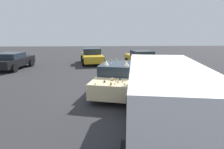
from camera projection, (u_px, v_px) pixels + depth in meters
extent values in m
plane|color=#2D2D30|center=(118.00, 91.00, 10.04)|extent=(60.00, 60.00, 0.00)
cube|color=beige|center=(118.00, 80.00, 9.91)|extent=(4.97, 2.90, 0.68)
cube|color=#1E2833|center=(118.00, 68.00, 9.94)|extent=(2.57, 2.17, 0.51)
cylinder|color=black|center=(133.00, 96.00, 8.41)|extent=(0.66, 0.37, 0.63)
cylinder|color=black|center=(92.00, 93.00, 8.77)|extent=(0.66, 0.37, 0.63)
cylinder|color=black|center=(138.00, 80.00, 11.17)|extent=(0.66, 0.37, 0.63)
cylinder|color=black|center=(106.00, 78.00, 11.53)|extent=(0.66, 0.37, 0.63)
ellipsoid|color=black|center=(135.00, 87.00, 9.19)|extent=(0.16, 0.06, 0.15)
ellipsoid|color=black|center=(103.00, 74.00, 10.49)|extent=(0.13, 0.05, 0.09)
ellipsoid|color=black|center=(137.00, 78.00, 10.74)|extent=(0.12, 0.05, 0.10)
ellipsoid|color=black|center=(134.00, 86.00, 8.78)|extent=(0.14, 0.05, 0.08)
ellipsoid|color=black|center=(103.00, 78.00, 10.56)|extent=(0.20, 0.07, 0.12)
ellipsoid|color=black|center=(137.00, 79.00, 10.84)|extent=(0.14, 0.05, 0.14)
cylinder|color=#A87A38|center=(113.00, 80.00, 8.44)|extent=(0.11, 0.11, 0.09)
sphere|color=silver|center=(95.00, 84.00, 7.82)|extent=(0.07, 0.07, 0.07)
cone|color=gray|center=(124.00, 84.00, 7.86)|extent=(0.11, 0.11, 0.07)
cylinder|color=#A87A38|center=(111.00, 84.00, 7.76)|extent=(0.10, 0.10, 0.10)
cone|color=silver|center=(113.00, 79.00, 8.54)|extent=(0.13, 0.13, 0.13)
sphere|color=black|center=(120.00, 79.00, 8.54)|extent=(0.07, 0.07, 0.07)
sphere|color=gray|center=(118.00, 82.00, 8.08)|extent=(0.08, 0.08, 0.08)
sphere|color=#51381E|center=(116.00, 81.00, 8.21)|extent=(0.05, 0.05, 0.05)
cone|color=orange|center=(115.00, 84.00, 7.85)|extent=(0.12, 0.12, 0.06)
sphere|color=black|center=(105.00, 81.00, 8.14)|extent=(0.09, 0.09, 0.09)
cylinder|color=tan|center=(123.00, 81.00, 8.19)|extent=(0.11, 0.11, 0.07)
cylinder|color=tan|center=(111.00, 79.00, 8.43)|extent=(0.08, 0.08, 0.11)
cylinder|color=#A87A38|center=(111.00, 60.00, 10.73)|extent=(0.10, 0.10, 0.10)
cone|color=gray|center=(118.00, 62.00, 9.96)|extent=(0.11, 0.11, 0.08)
cylinder|color=tan|center=(125.00, 62.00, 10.04)|extent=(0.06, 0.06, 0.10)
cone|color=silver|center=(111.00, 62.00, 9.95)|extent=(0.05, 0.05, 0.11)
cylinder|color=tan|center=(116.00, 59.00, 10.82)|extent=(0.08, 0.08, 0.11)
cylinder|color=black|center=(128.00, 63.00, 9.71)|extent=(0.07, 0.07, 0.10)
cone|color=gray|center=(131.00, 61.00, 10.35)|extent=(0.06, 0.06, 0.09)
cone|color=beige|center=(127.00, 63.00, 9.18)|extent=(0.23, 0.23, 0.22)
cone|color=beige|center=(106.00, 63.00, 9.37)|extent=(0.23, 0.23, 0.22)
cube|color=silver|center=(166.00, 98.00, 5.42)|extent=(5.35, 2.83, 1.84)
cube|color=#1E2833|center=(182.00, 112.00, 3.62)|extent=(0.40, 1.79, 0.66)
cylinder|color=black|center=(187.00, 108.00, 6.98)|extent=(0.75, 0.35, 0.72)
cylinder|color=black|center=(130.00, 105.00, 7.21)|extent=(0.75, 0.35, 0.72)
cube|color=black|center=(13.00, 62.00, 15.80)|extent=(4.25, 2.40, 0.62)
cube|color=#1E2833|center=(11.00, 56.00, 15.50)|extent=(2.00, 1.91, 0.44)
cylinder|color=black|center=(12.00, 62.00, 17.16)|extent=(0.70, 0.32, 0.67)
cylinder|color=black|center=(31.00, 63.00, 16.97)|extent=(0.70, 0.32, 0.67)
cylinder|color=black|center=(15.00, 68.00, 14.56)|extent=(0.70, 0.32, 0.67)
cube|color=gold|center=(141.00, 60.00, 16.63)|extent=(4.58, 2.46, 0.69)
cube|color=#1E2833|center=(142.00, 53.00, 16.34)|extent=(2.06, 1.86, 0.48)
cylinder|color=black|center=(127.00, 61.00, 17.78)|extent=(0.65, 0.33, 0.62)
cylinder|color=black|center=(144.00, 61.00, 18.17)|extent=(0.65, 0.33, 0.62)
cylinder|color=black|center=(137.00, 67.00, 15.23)|extent=(0.65, 0.33, 0.62)
cylinder|color=black|center=(157.00, 66.00, 15.62)|extent=(0.65, 0.33, 0.62)
cube|color=gold|center=(92.00, 57.00, 18.32)|extent=(4.18, 2.36, 0.61)
cube|color=#1E2833|center=(92.00, 51.00, 18.53)|extent=(1.82, 1.86, 0.54)
cylinder|color=black|center=(104.00, 62.00, 17.39)|extent=(0.69, 0.32, 0.67)
cylinder|color=black|center=(83.00, 62.00, 17.03)|extent=(0.69, 0.32, 0.67)
cylinder|color=black|center=(100.00, 58.00, 19.73)|extent=(0.69, 0.32, 0.67)
cylinder|color=black|center=(82.00, 59.00, 19.37)|extent=(0.69, 0.32, 0.67)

